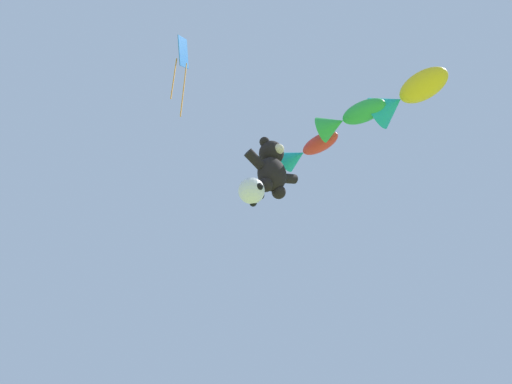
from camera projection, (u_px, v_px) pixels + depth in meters
teddy_bear_kite at (272, 167)px, 14.31m from camera, size 1.93×0.85×1.96m
soccer_ball_kite at (252, 191)px, 13.29m from camera, size 0.79×0.78×0.72m
fish_kite_crimson at (307, 150)px, 15.59m from camera, size 0.88×2.04×0.69m
fish_kite_emerald at (348, 119)px, 14.38m from camera, size 1.25×2.13×0.81m
fish_kite_goldfin at (406, 96)px, 13.79m from camera, size 1.10×2.23×1.03m
diamond_kite at (183, 58)px, 13.66m from camera, size 0.88×0.77×3.07m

